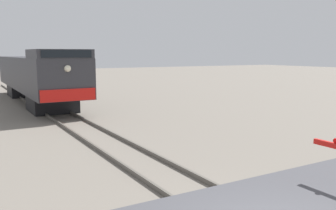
% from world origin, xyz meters
% --- Properties ---
extents(locomotive, '(3.06, 17.59, 3.79)m').
position_xyz_m(locomotive, '(0.00, 23.04, 2.02)').
color(locomotive, black).
rests_on(locomotive, ground_plane).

